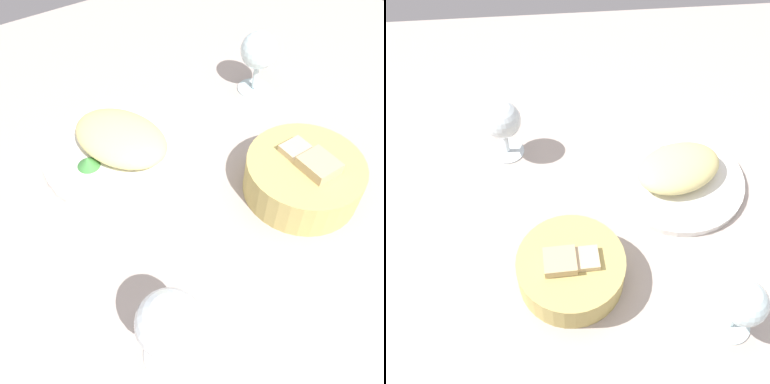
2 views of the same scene
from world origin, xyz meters
The scene contains 7 objects.
ground_plane centered at (0.00, 0.00, -1.00)cm, with size 140.00×140.00×2.00cm, color #B1A39A.
plate centered at (-16.50, -9.07, 0.70)cm, with size 26.12×26.12×1.40cm, color white.
omelette centered at (-16.50, -9.07, 3.82)cm, with size 16.89×11.45×4.84cm, color #E1D385.
lettuce_garnish centered at (-16.00, -15.34, 2.26)cm, with size 3.70×3.70×1.72cm, color #3E873C.
bread_basket centered at (5.54, 10.14, 3.22)cm, with size 17.51×17.51×7.76cm.
wine_glass_near centered at (16.21, -19.65, 8.27)cm, with size 7.20×7.20×12.51cm.
wine_glass_far centered at (-18.56, 20.43, 7.80)cm, with size 6.73×6.73×11.83cm.
Camera 2 is at (7.50, 44.60, 69.20)cm, focal length 42.34 mm.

